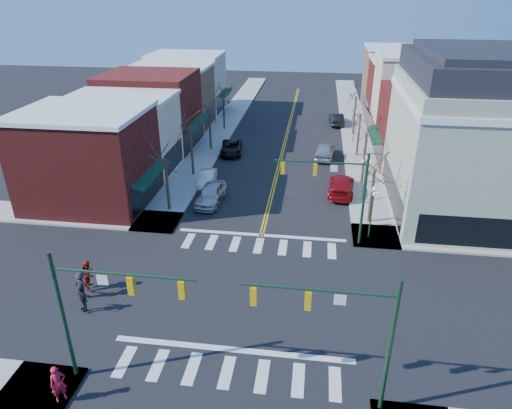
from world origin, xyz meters
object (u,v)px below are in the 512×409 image
at_px(victorian_corner, 477,135).
at_px(pedestrian_dark_a, 82,298).
at_px(car_left_far, 231,148).
at_px(lamppost_midblock, 366,171).
at_px(lamppost_corner, 373,203).
at_px(car_right_near, 341,185).
at_px(pedestrian_dark_b, 82,284).
at_px(car_right_far, 337,119).
at_px(car_left_mid, 207,179).
at_px(pedestrian_red_a, 58,384).
at_px(car_left_near, 211,194).
at_px(car_right_mid, 325,151).
at_px(pedestrian_red_b, 89,274).

bearing_deg(victorian_corner, pedestrian_dark_a, -146.30).
bearing_deg(victorian_corner, car_left_far, 152.74).
bearing_deg(lamppost_midblock, lamppost_corner, -90.00).
bearing_deg(car_right_near, lamppost_midblock, 144.72).
bearing_deg(lamppost_corner, pedestrian_dark_b, -151.44).
height_order(victorian_corner, car_right_near, victorian_corner).
height_order(car_left_far, car_right_far, car_right_far).
relative_size(lamppost_corner, pedestrian_dark_a, 2.59).
bearing_deg(pedestrian_dark_b, pedestrian_dark_a, 132.38).
relative_size(victorian_corner, car_left_mid, 3.50).
bearing_deg(car_right_near, pedestrian_red_a, 66.14).
distance_m(lamppost_midblock, car_left_far, 17.90).
xyz_separation_m(victorian_corner, lamppost_corner, (-8.30, -6.00, -3.70)).
xyz_separation_m(lamppost_midblock, car_left_near, (-13.38, -2.04, -2.11)).
bearing_deg(pedestrian_red_a, pedestrian_dark_a, 64.46).
xyz_separation_m(car_left_far, pedestrian_dark_a, (-3.53, -28.67, 0.29)).
relative_size(car_left_far, car_right_mid, 0.99).
relative_size(car_left_far, pedestrian_dark_a, 2.99).
xyz_separation_m(car_right_mid, pedestrian_red_b, (-14.75, -26.48, 0.28)).
bearing_deg(lamppost_midblock, car_right_mid, 107.22).
bearing_deg(car_right_far, pedestrian_dark_a, 64.57).
bearing_deg(pedestrian_dark_b, car_right_far, -97.78).
bearing_deg(victorian_corner, pedestrian_dark_b, -149.03).
xyz_separation_m(car_left_far, car_right_far, (12.16, 13.63, 0.10)).
height_order(car_left_far, pedestrian_red_a, pedestrian_red_a).
xyz_separation_m(car_left_near, car_right_mid, (9.98, 13.01, 0.01)).
bearing_deg(car_right_mid, pedestrian_red_b, 65.29).
xyz_separation_m(lamppost_midblock, pedestrian_dark_b, (-18.20, -16.40, -1.97)).
height_order(lamppost_midblock, car_left_mid, lamppost_midblock).
xyz_separation_m(lamppost_midblock, pedestrian_red_a, (-15.50, -23.97, -1.85)).
height_order(car_left_mid, car_right_far, car_right_far).
xyz_separation_m(car_right_far, pedestrian_red_a, (-13.70, -48.57, 0.32)).
bearing_deg(car_left_near, pedestrian_red_b, -106.14).
xyz_separation_m(pedestrian_red_b, pedestrian_dark_a, (0.66, -2.20, -0.15)).
distance_m(pedestrian_red_a, pedestrian_dark_a, 6.57).
relative_size(car_right_near, pedestrian_dark_b, 3.29).
relative_size(victorian_corner, lamppost_corner, 3.29).
distance_m(car_left_mid, car_right_far, 26.18).
bearing_deg(car_right_mid, lamppost_corner, 105.42).
bearing_deg(victorian_corner, pedestrian_red_a, -135.40).
xyz_separation_m(car_left_mid, pedestrian_red_a, (-0.90, -25.73, 0.44)).
height_order(car_left_mid, pedestrian_dark_a, pedestrian_dark_a).
relative_size(lamppost_midblock, car_left_far, 0.87).
bearing_deg(lamppost_corner, car_right_near, 103.04).
relative_size(victorian_corner, pedestrian_red_b, 7.20).
xyz_separation_m(car_left_near, car_left_far, (-0.59, 13.01, -0.15)).
distance_m(lamppost_corner, car_right_mid, 17.92).
bearing_deg(lamppost_midblock, pedestrian_red_a, -122.89).
bearing_deg(car_right_near, car_left_near, 21.54).
xyz_separation_m(car_left_near, car_right_far, (11.58, 26.64, -0.05)).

